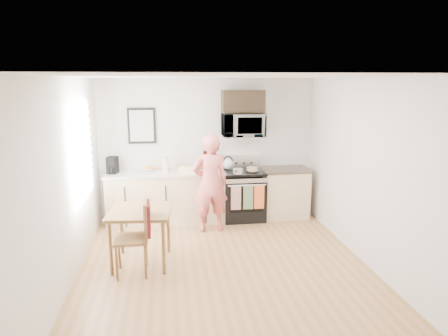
{
  "coord_description": "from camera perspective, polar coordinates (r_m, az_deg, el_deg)",
  "views": [
    {
      "loc": [
        -0.72,
        -5.08,
        2.54
      ],
      "look_at": [
        0.13,
        1.0,
        1.2
      ],
      "focal_mm": 32.0,
      "sensor_mm": 36.0,
      "label": 1
    }
  ],
  "objects": [
    {
      "name": "floor",
      "position": [
        5.73,
        0.1,
        -14.03
      ],
      "size": [
        4.6,
        4.6,
        0.0
      ],
      "primitive_type": "plane",
      "color": "olive",
      "rests_on": "ground"
    },
    {
      "name": "range",
      "position": [
        7.49,
        2.77,
        -4.04
      ],
      "size": [
        0.76,
        0.7,
        1.16
      ],
      "color": "black",
      "rests_on": "floor"
    },
    {
      "name": "countertop_left",
      "position": [
        7.27,
        -8.38,
        -0.72
      ],
      "size": [
        2.14,
        0.64,
        0.04
      ],
      "primitive_type": "cube",
      "color": "beige",
      "rests_on": "cabinet_left"
    },
    {
      "name": "cake",
      "position": [
        7.31,
        4.04,
        -0.2
      ],
      "size": [
        0.25,
        0.25,
        0.08
      ],
      "color": "black",
      "rests_on": "range"
    },
    {
      "name": "right_wall",
      "position": [
        5.9,
        19.73,
        -0.58
      ],
      "size": [
        0.04,
        4.6,
        2.6
      ],
      "primitive_type": "cube",
      "color": "silver",
      "rests_on": "floor"
    },
    {
      "name": "upper_cabinet",
      "position": [
        7.34,
        2.69,
        9.47
      ],
      "size": [
        0.76,
        0.35,
        0.4
      ],
      "primitive_type": "cube",
      "color": "black",
      "rests_on": "back_wall"
    },
    {
      "name": "microwave",
      "position": [
        7.33,
        2.72,
        6.17
      ],
      "size": [
        0.76,
        0.51,
        0.42
      ],
      "primitive_type": "imported",
      "color": "silver",
      "rests_on": "back_wall"
    },
    {
      "name": "back_wall",
      "position": [
        7.52,
        -2.35,
        2.79
      ],
      "size": [
        4.0,
        0.04,
        2.6
      ],
      "primitive_type": "cube",
      "color": "silver",
      "rests_on": "floor"
    },
    {
      "name": "knife_block",
      "position": [
        7.36,
        -2.77,
        0.68
      ],
      "size": [
        0.16,
        0.18,
        0.24
      ],
      "primitive_type": "cube",
      "rotation": [
        0.0,
        0.0,
        0.45
      ],
      "color": "brown",
      "rests_on": "countertop_left"
    },
    {
      "name": "milk_carton",
      "position": [
        7.24,
        -8.4,
        0.48
      ],
      "size": [
        0.12,
        0.12,
        0.27
      ],
      "primitive_type": "cube",
      "rotation": [
        0.0,
        0.0,
        -0.15
      ],
      "color": "tan",
      "rests_on": "countertop_left"
    },
    {
      "name": "coffee_maker",
      "position": [
        7.33,
        -15.65,
        0.33
      ],
      "size": [
        0.21,
        0.27,
        0.3
      ],
      "rotation": [
        0.0,
        0.0,
        -0.23
      ],
      "color": "black",
      "rests_on": "countertop_left"
    },
    {
      "name": "wall_art",
      "position": [
        7.42,
        -11.68,
        5.93
      ],
      "size": [
        0.5,
        0.04,
        0.65
      ],
      "color": "black",
      "rests_on": "back_wall"
    },
    {
      "name": "pot",
      "position": [
        7.11,
        2.02,
        -0.47
      ],
      "size": [
        0.18,
        0.29,
        0.09
      ],
      "rotation": [
        0.0,
        0.0,
        -0.37
      ],
      "color": "silver",
      "rests_on": "range"
    },
    {
      "name": "window",
      "position": [
        6.09,
        -19.62,
        2.22
      ],
      "size": [
        0.06,
        1.4,
        1.5
      ],
      "color": "white",
      "rests_on": "left_wall"
    },
    {
      "name": "cabinet_right",
      "position": [
        7.69,
        8.61,
        -3.62
      ],
      "size": [
        0.84,
        0.6,
        0.9
      ],
      "primitive_type": "cube",
      "color": "beige",
      "rests_on": "floor"
    },
    {
      "name": "ceiling",
      "position": [
        5.13,
        0.11,
        12.96
      ],
      "size": [
        4.0,
        4.6,
        0.04
      ],
      "primitive_type": "cube",
      "color": "white",
      "rests_on": "back_wall"
    },
    {
      "name": "utensil_crock",
      "position": [
        7.47,
        -3.57,
        0.98
      ],
      "size": [
        0.11,
        0.11,
        0.34
      ],
      "color": "#AA1D0E",
      "rests_on": "countertop_left"
    },
    {
      "name": "fruit_bowl",
      "position": [
        7.38,
        -10.72,
        -0.15
      ],
      "size": [
        0.24,
        0.24,
        0.1
      ],
      "color": "white",
      "rests_on": "countertop_left"
    },
    {
      "name": "countertop_right",
      "position": [
        7.58,
        8.73,
        -0.2
      ],
      "size": [
        0.88,
        0.64,
        0.04
      ],
      "primitive_type": "cube",
      "color": "black",
      "rests_on": "cabinet_right"
    },
    {
      "name": "cabinet_left",
      "position": [
        7.39,
        -8.27,
        -4.28
      ],
      "size": [
        2.1,
        0.6,
        0.9
      ],
      "primitive_type": "cube",
      "color": "beige",
      "rests_on": "floor"
    },
    {
      "name": "dining_table",
      "position": [
        5.72,
        -11.88,
        -6.78
      ],
      "size": [
        0.84,
        0.84,
        0.79
      ],
      "rotation": [
        0.0,
        0.0,
        -0.09
      ],
      "color": "brown",
      "rests_on": "floor"
    },
    {
      "name": "wall_trivet",
      "position": [
        7.51,
        -1.96,
        2.78
      ],
      "size": [
        0.2,
        0.02,
        0.2
      ],
      "primitive_type": "cube",
      "color": "#AA1D0E",
      "rests_on": "back_wall"
    },
    {
      "name": "chair",
      "position": [
        5.44,
        -11.68,
        -8.25
      ],
      "size": [
        0.49,
        0.44,
        1.02
      ],
      "rotation": [
        0.0,
        0.0,
        0.03
      ],
      "color": "brown",
      "rests_on": "floor"
    },
    {
      "name": "front_wall",
      "position": [
        3.13,
        6.13,
        -11.12
      ],
      "size": [
        4.0,
        0.04,
        2.6
      ],
      "primitive_type": "cube",
      "color": "silver",
      "rests_on": "floor"
    },
    {
      "name": "left_wall",
      "position": [
        5.39,
        -21.47,
        -1.89
      ],
      "size": [
        0.04,
        4.6,
        2.6
      ],
      "primitive_type": "cube",
      "color": "silver",
      "rests_on": "floor"
    },
    {
      "name": "kettle",
      "position": [
        7.46,
        0.59,
        0.64
      ],
      "size": [
        0.2,
        0.2,
        0.25
      ],
      "color": "white",
      "rests_on": "range"
    },
    {
      "name": "bread_bag",
      "position": [
        7.1,
        -5.02,
        -0.27
      ],
      "size": [
        0.37,
        0.3,
        0.12
      ],
      "primitive_type": "cube",
      "rotation": [
        0.0,
        0.0,
        -0.49
      ],
      "color": "#DDC174",
      "rests_on": "countertop_left"
    },
    {
      "name": "person",
      "position": [
        6.78,
        -2.01,
        -2.2
      ],
      "size": [
        0.65,
        0.47,
        1.69
      ],
      "primitive_type": "imported",
      "rotation": [
        0.0,
        0.0,
        3.25
      ],
      "color": "#C53D36",
      "rests_on": "floor"
    }
  ]
}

